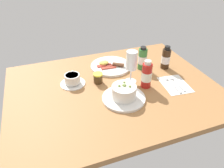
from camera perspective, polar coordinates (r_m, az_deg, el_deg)
ground_plane at (r=115.50cm, az=0.44°, el=-1.44°), size 110.00×84.00×3.00cm
porridge_bowl at (r=104.36cm, az=3.18°, el=-2.53°), size 21.43×21.43×8.44cm
cutlery_setting at (r=121.64cm, az=16.36°, el=0.03°), size 15.25×19.11×0.90cm
coffee_cup at (r=117.78cm, az=-10.49°, el=1.14°), size 13.62×13.62×5.80cm
wine_glass at (r=113.54cm, az=5.22°, el=5.88°), size 6.57×6.57×18.24cm
jam_jar at (r=117.12cm, az=-3.76°, el=1.63°), size 5.20×5.20×5.73cm
sauce_bottle_brown at (r=133.32cm, az=14.13°, el=6.61°), size 5.12×5.12×14.23cm
sauce_bottle_green at (r=129.93cm, az=8.12°, el=6.68°), size 5.33×5.33×14.19cm
sauce_bottle_red at (r=112.85cm, az=9.19°, el=2.32°), size 5.36×5.36×15.49cm
breakfast_plate at (r=132.60cm, az=-0.39°, el=4.89°), size 24.82×24.82×3.70cm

